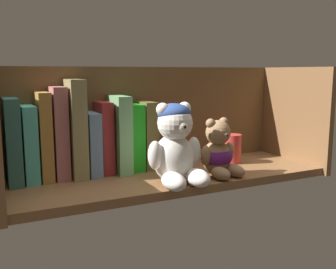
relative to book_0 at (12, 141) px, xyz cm
name	(u,v)px	position (x,y,z in cm)	size (l,w,h in cm)	color
shelf_board	(171,178)	(35.77, -9.38, -10.76)	(77.72, 24.87, 2.00)	brown
shelf_back_panel	(150,120)	(35.77, 3.66, 2.50)	(80.12, 1.20, 28.51)	brown
shelf_side_panel_right	(294,117)	(75.43, -9.38, 2.50)	(1.60, 27.27, 28.51)	brown
book_0	(12,141)	(0.00, 0.00, 0.00)	(3.19, 12.61, 19.52)	#2C615A
book_1	(29,143)	(3.59, 0.00, -0.93)	(3.07, 11.20, 17.65)	#46AEA2
book_2	(44,136)	(6.95, 0.00, 0.56)	(2.75, 10.44, 20.64)	olive
book_3	(58,132)	(10.37, 0.00, 1.15)	(3.16, 10.64, 21.82)	#A05E5E
book_4	(74,128)	(14.18, 0.00, 1.99)	(3.55, 13.11, 23.50)	olive
book_5	(90,143)	(17.92, 0.00, -2.02)	(3.00, 12.34, 15.48)	slate
book_6	(103,137)	(21.35, 0.00, -0.81)	(2.95, 9.84, 17.90)	maroon
book_7	(117,133)	(25.01, 0.00, -0.07)	(3.47, 13.99, 19.37)	#639862
book_8	(132,137)	(28.98, 0.00, -1.21)	(3.56, 10.49, 17.09)	#199516
book_9	(146,135)	(32.90, 0.00, -0.98)	(3.37, 9.71, 17.55)	brown
teddy_bear_larger	(176,146)	(33.00, -17.23, -0.98)	(13.53, 13.77, 18.50)	white
teddy_bear_smaller	(218,153)	(45.60, -15.43, -4.19)	(10.50, 11.19, 14.17)	#93704C
pillar_candle	(232,149)	(56.59, -5.98, -5.76)	(4.96, 4.96, 7.99)	#C63833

